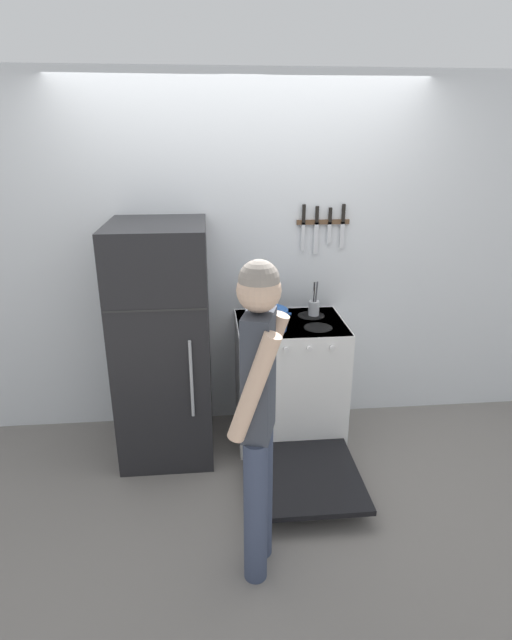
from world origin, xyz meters
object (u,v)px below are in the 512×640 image
at_px(stove_range, 290,383).
at_px(utensil_jar, 314,307).
at_px(person, 259,408).
at_px(tea_kettle, 266,307).
at_px(dutch_oven_pot, 268,319).
at_px(refrigerator, 164,343).

relative_size(stove_range, utensil_jar, 5.24).
relative_size(stove_range, person, 0.81).
bearing_deg(person, stove_range, -0.51).
bearing_deg(person, tea_kettle, 7.94).
distance_m(dutch_oven_pot, person, 1.09).
bearing_deg(stove_range, utensil_jar, 41.22).
distance_m(stove_range, utensil_jar, 0.58).
bearing_deg(refrigerator, dutch_oven_pot, -5.29).
height_order(dutch_oven_pot, tea_kettle, tea_kettle).
relative_size(refrigerator, dutch_oven_pot, 5.34).
bearing_deg(tea_kettle, person, -98.04).
bearing_deg(tea_kettle, stove_range, -45.50).
distance_m(refrigerator, tea_kettle, 0.76).
bearing_deg(person, refrigerator, 41.05).
bearing_deg(dutch_oven_pot, refrigerator, 174.71).
bearing_deg(dutch_oven_pot, utensil_jar, 34.55).
height_order(utensil_jar, person, person).
relative_size(tea_kettle, person, 0.14).
bearing_deg(person, utensil_jar, -5.89).
relative_size(stove_range, dutch_oven_pot, 4.39).
xyz_separation_m(stove_range, utensil_jar, (0.19, 0.17, 0.52)).
distance_m(dutch_oven_pot, utensil_jar, 0.44).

